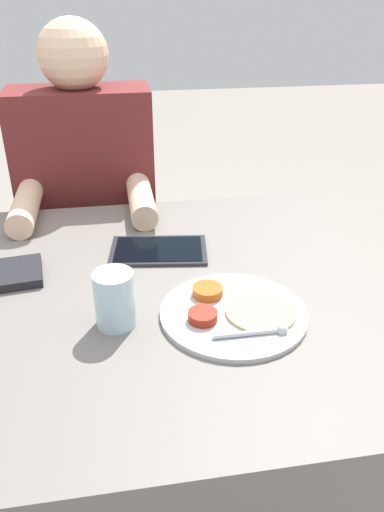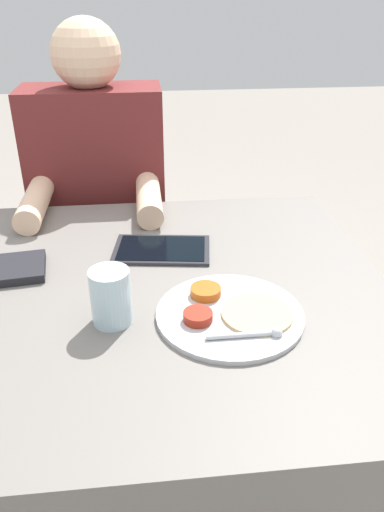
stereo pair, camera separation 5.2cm
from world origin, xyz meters
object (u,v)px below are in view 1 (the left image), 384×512
Objects in this scene: thali_tray at (234,312)px; person_diner at (91,228)px; tablet_device at (159,250)px; drinking_glass at (115,299)px.

person_diner is at bearing 111.36° from thali_tray.
tablet_device is 2.24× the size of drinking_glass.
person_diner is at bearing 110.76° from tablet_device.
tablet_device is at bearing 68.29° from drinking_glass.
person_diner is at bearing 95.36° from drinking_glass.
thali_tray is 0.23m from drinking_glass.
drinking_glass is (-0.22, 0.01, 0.05)m from thali_tray.
drinking_glass is (-0.11, -0.27, 0.05)m from tablet_device.
tablet_device is (-0.12, 0.28, -0.00)m from thali_tray.
thali_tray is 2.60× the size of drinking_glass.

